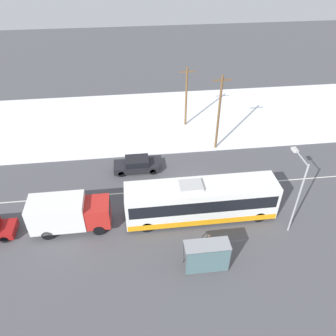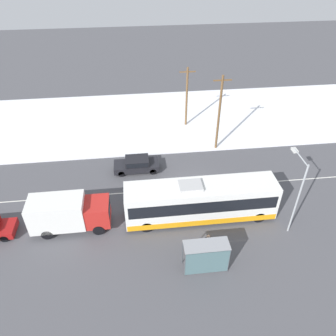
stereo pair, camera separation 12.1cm
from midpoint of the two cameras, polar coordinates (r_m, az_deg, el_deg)
ground_plane at (r=30.51m, az=4.11°, el=-3.44°), size 120.00×120.00×0.00m
snow_lot at (r=41.54m, az=0.77°, el=8.68°), size 80.00×15.41×0.12m
lane_marking_center at (r=30.51m, az=4.12°, el=-3.44°), size 60.00×0.12×0.00m
city_bus at (r=26.66m, az=5.64°, el=-5.71°), size 12.17×2.57×3.55m
box_truck at (r=26.89m, az=-17.13°, el=-7.48°), size 6.14×2.30×2.91m
sedan_car at (r=32.19m, az=-5.60°, el=0.69°), size 4.35×1.80×1.43m
pedestrian_at_stop at (r=24.69m, az=6.93°, el=-12.57°), size 0.61×0.27×1.70m
bus_shelter at (r=23.10m, az=6.74°, el=-14.77°), size 3.12×1.20×2.40m
streetlamp at (r=25.92m, az=21.49°, el=-2.91°), size 0.36×2.51×6.53m
utility_pole_roadside at (r=33.98m, az=8.76°, el=9.51°), size 1.80×0.24×8.24m
utility_pole_snowlot at (r=38.47m, az=3.10°, el=12.35°), size 1.80×0.24×7.15m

